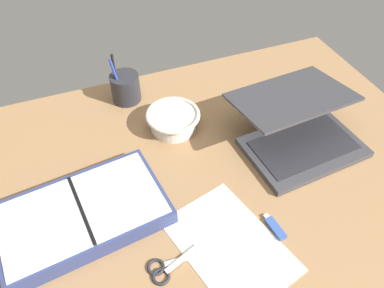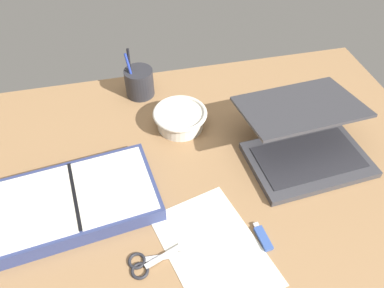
{
  "view_description": "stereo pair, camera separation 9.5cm",
  "coord_description": "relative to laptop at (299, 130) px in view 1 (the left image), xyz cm",
  "views": [
    {
      "loc": [
        -22.0,
        -53.8,
        77.47
      ],
      "look_at": [
        1.71,
        7.52,
        9.0
      ],
      "focal_mm": 35.0,
      "sensor_mm": 36.0,
      "label": 1
    },
    {
      "loc": [
        -12.94,
        -56.57,
        77.47
      ],
      "look_at": [
        1.71,
        7.52,
        9.0
      ],
      "focal_mm": 35.0,
      "sensor_mm": 36.0,
      "label": 2
    }
  ],
  "objects": [
    {
      "name": "pen_cup",
      "position": [
        -39.42,
        35.73,
        -0.36
      ],
      "size": [
        8.89,
        8.89,
        15.62
      ],
      "color": "#28282D",
      "rests_on": "desk_top"
    },
    {
      "name": "bowl",
      "position": [
        -30.01,
        18.12,
        -1.78
      ],
      "size": [
        15.57,
        15.57,
        5.59
      ],
      "color": "silver",
      "rests_on": "desk_top"
    },
    {
      "name": "laptop",
      "position": [
        0.0,
        0.0,
        0.0
      ],
      "size": [
        33.08,
        31.98,
        13.94
      ],
      "rotation": [
        0.0,
        0.0,
        0.08
      ],
      "color": "#38383D",
      "rests_on": "desk_top"
    },
    {
      "name": "usb_drive",
      "position": [
        -19.4,
        -22.18,
        -4.4
      ],
      "size": [
        2.64,
        7.33,
        1.0
      ],
      "rotation": [
        0.0,
        0.0,
        0.11
      ],
      "color": "#33519E",
      "rests_on": "desk_top"
    },
    {
      "name": "planner",
      "position": [
        -59.65,
        -4.06,
        -2.68
      ],
      "size": [
        40.13,
        26.79,
        4.63
      ],
      "rotation": [
        0.0,
        0.0,
        0.13
      ],
      "color": "navy",
      "rests_on": "desk_top"
    },
    {
      "name": "paper_sheet_front",
      "position": [
        -30.84,
        -22.23,
        -4.82
      ],
      "size": [
        25.95,
        32.4,
        0.16
      ],
      "primitive_type": "cube",
      "rotation": [
        0.0,
        0.0,
        0.25
      ],
      "color": "silver",
      "rests_on": "desk_top"
    },
    {
      "name": "desk_top",
      "position": [
        -31.52,
        -3.87,
        -5.9
      ],
      "size": [
        140.0,
        100.0,
        2.0
      ],
      "primitive_type": "cube",
      "color": "#936D47",
      "rests_on": "ground"
    },
    {
      "name": "scissors",
      "position": [
        -46.17,
        -22.34,
        -4.56
      ],
      "size": [
        12.29,
        6.29,
        0.8
      ],
      "rotation": [
        0.0,
        0.0,
        0.14
      ],
      "color": "#B7B7BC",
      "rests_on": "desk_top"
    }
  ]
}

